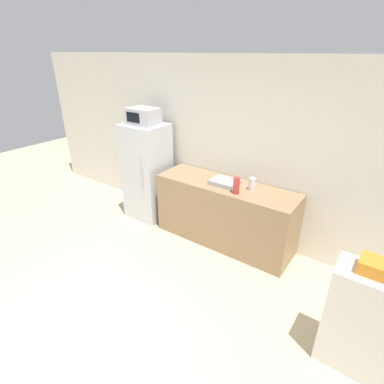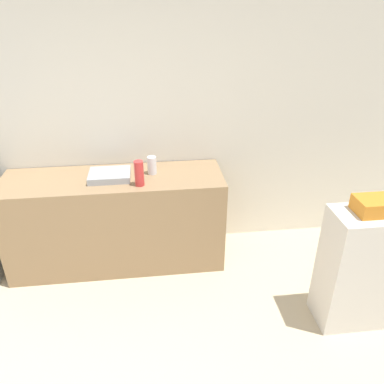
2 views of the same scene
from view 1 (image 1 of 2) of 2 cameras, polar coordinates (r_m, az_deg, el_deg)
name	(u,v)px [view 1 (image 1 of 2)]	position (r m, az deg, el deg)	size (l,w,h in m)	color
ground_plane	(84,335)	(3.57, -19.87, -24.20)	(14.00, 14.00, 0.00)	#C6B28E
wall_back	(222,149)	(4.51, 5.65, 8.08)	(8.00, 0.06, 2.60)	silver
refrigerator	(147,172)	(5.04, -8.55, 3.77)	(0.67, 0.61, 1.60)	silver
microwave	(143,116)	(4.78, -9.29, 14.09)	(0.48, 0.34, 0.25)	#BCBCC1
counter	(224,213)	(4.42, 6.18, -4.07)	(2.05, 0.63, 0.94)	#937551
sink_basin	(225,182)	(4.20, 6.22, 1.89)	(0.37, 0.29, 0.06)	#9EA3A8
bottle_tall	(236,185)	(3.91, 8.45, 1.25)	(0.08, 0.08, 0.23)	red
bottle_short	(252,184)	(4.07, 11.37, 1.53)	(0.08, 0.08, 0.17)	silver
shelf_cabinet	(376,328)	(3.19, 31.70, -21.14)	(0.82, 0.35, 1.03)	silver
basket	(377,268)	(2.84, 31.84, -12.16)	(0.27, 0.21, 0.11)	orange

